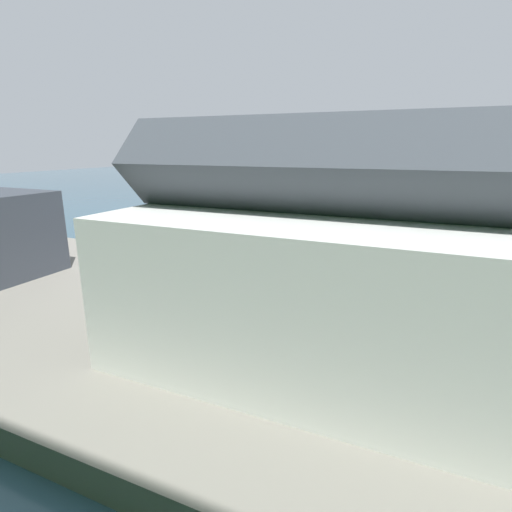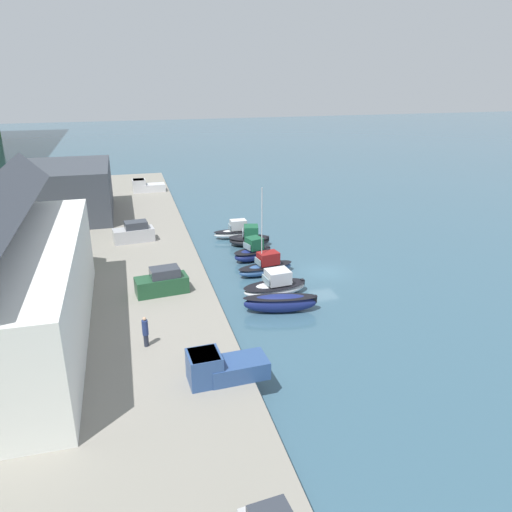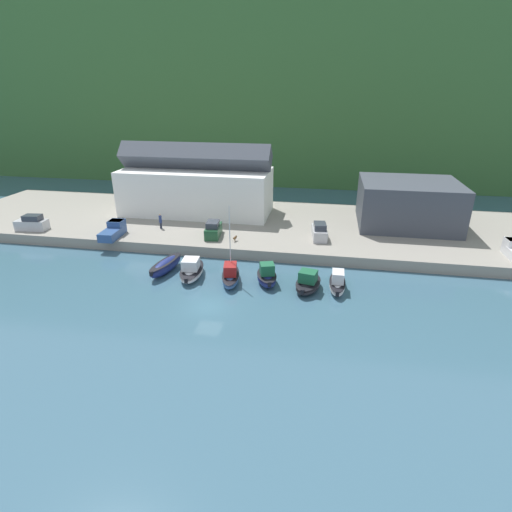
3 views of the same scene
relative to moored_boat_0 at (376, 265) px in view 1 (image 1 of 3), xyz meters
name	(u,v)px [view 1 (image 1 of 3)]	position (x,y,z in m)	size (l,w,h in m)	color
ground_plane	(319,249)	(7.03, -6.77, -0.81)	(320.00, 320.00, 0.00)	#385B70
quay_promenade	(215,326)	(7.03, 16.68, -0.12)	(94.23, 23.36, 1.38)	gray
harbor_clubhouse	(377,286)	(-2.37, 19.41, 4.63)	(23.41, 9.40, 10.93)	white
moored_boat_0	(376,265)	(0.00, 0.00, 0.00)	(2.68, 6.28, 1.54)	navy
moored_boat_1	(340,259)	(3.32, -0.58, -0.01)	(2.99, 5.99, 2.25)	silver
moored_boat_2	(295,253)	(7.96, -1.05, -0.01)	(2.85, 5.88, 8.56)	#33568E
moored_boat_3	(257,249)	(11.95, -0.77, 0.06)	(3.21, 4.62, 2.42)	navy
moored_boat_4	(222,243)	(16.48, -1.57, 0.01)	(3.35, 4.94, 2.29)	black
moored_boat_5	(194,243)	(19.53, -0.78, -0.05)	(1.72, 5.31, 2.15)	silver
parked_car_1	(141,257)	(17.16, 10.89, 1.49)	(2.28, 4.38, 2.16)	#B7B7BC
parked_car_2	(314,273)	(3.16, 9.13, 1.49)	(2.28, 4.38, 2.16)	#1E4C2D
person_on_quay	(440,295)	(-5.06, 10.93, 1.67)	(0.40, 0.40, 2.14)	#232838
dog_on_quay	(277,268)	(6.44, 7.82, 1.03)	(0.53, 0.88, 0.68)	brown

